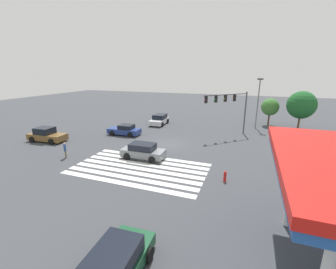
% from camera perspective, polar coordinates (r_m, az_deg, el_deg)
% --- Properties ---
extents(ground_plane, '(120.97, 120.97, 0.00)m').
position_cam_1_polar(ground_plane, '(26.31, 0.00, -2.45)').
color(ground_plane, '#3D3F44').
extents(crosswalk_markings, '(11.64, 6.30, 0.01)m').
position_cam_1_polar(crosswalk_markings, '(20.11, -7.30, -8.53)').
color(crosswalk_markings, silver).
rests_on(crosswalk_markings, ground_plane).
extents(traffic_signal_mast, '(4.86, 4.86, 5.66)m').
position_cam_1_polar(traffic_signal_mast, '(29.95, 15.47, 7.73)').
color(traffic_signal_mast, '#47474C').
rests_on(traffic_signal_mast, ground_plane).
extents(car_0, '(4.42, 2.01, 1.54)m').
position_cam_1_polar(car_0, '(22.52, 34.18, -6.57)').
color(car_0, maroon).
rests_on(car_0, ground_plane).
extents(car_1, '(2.34, 4.33, 1.58)m').
position_cam_1_polar(car_1, '(36.00, -2.20, 3.79)').
color(car_1, silver).
rests_on(car_1, ground_plane).
extents(car_2, '(4.33, 2.21, 1.40)m').
position_cam_1_polar(car_2, '(30.54, -10.94, 1.12)').
color(car_2, navy).
rests_on(car_2, ground_plane).
extents(car_4, '(4.68, 2.35, 1.69)m').
position_cam_1_polar(car_4, '(30.98, -28.43, -0.12)').
color(car_4, brown).
rests_on(car_4, ground_plane).
extents(car_5, '(4.28, 2.10, 1.47)m').
position_cam_1_polar(car_5, '(22.16, -6.38, -4.19)').
color(car_5, gray).
rests_on(car_5, ground_plane).
extents(pedestrian, '(0.41, 0.41, 1.60)m').
position_cam_1_polar(pedestrian, '(24.14, -24.68, -3.44)').
color(pedestrian, brown).
rests_on(pedestrian, ground_plane).
extents(street_light_pole_a, '(0.80, 0.36, 7.26)m').
position_cam_1_polar(street_light_pole_a, '(35.48, 21.95, 8.47)').
color(street_light_pole_a, slate).
rests_on(street_light_pole_a, ground_plane).
extents(tree_corner_a, '(2.63, 2.63, 4.21)m').
position_cam_1_polar(tree_corner_a, '(38.38, 24.51, 6.37)').
color(tree_corner_a, brown).
rests_on(tree_corner_a, ground_plane).
extents(tree_corner_b, '(3.94, 3.94, 5.55)m').
position_cam_1_polar(tree_corner_b, '(37.61, 30.80, 6.46)').
color(tree_corner_b, brown).
rests_on(tree_corner_b, ground_plane).
extents(fire_hydrant, '(0.22, 0.22, 0.86)m').
position_cam_1_polar(fire_hydrant, '(18.13, 14.26, -10.26)').
color(fire_hydrant, red).
rests_on(fire_hydrant, ground_plane).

